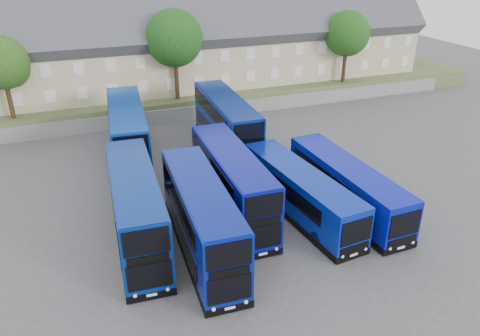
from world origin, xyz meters
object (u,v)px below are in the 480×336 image
dd_front_left (136,210)px  tree_west (4,65)px  tree_mid (175,40)px  tree_east (348,35)px  dd_front_mid (202,220)px  tree_far (358,21)px  coach_east_a (300,194)px

dd_front_left → tree_west: 23.45m
tree_mid → tree_east: tree_mid is taller
dd_front_mid → tree_mid: bearing=81.8°
tree_east → tree_far: size_ratio=0.94×
coach_east_a → tree_east: tree_east is taller
dd_front_left → tree_west: size_ratio=1.53×
coach_east_a → tree_east: 28.76m
dd_front_mid → tree_mid: tree_mid is taller
dd_front_mid → tree_west: (-11.23, 24.06, 4.83)m
coach_east_a → tree_mid: 23.80m
dd_front_mid → tree_mid: (4.77, 24.56, 5.85)m
tree_far → tree_mid: bearing=-166.0°
tree_far → dd_front_left: bearing=-140.1°
dd_front_mid → tree_far: tree_far is taller
coach_east_a → tree_west: tree_west is taller
tree_west → tree_mid: size_ratio=0.83×
dd_front_mid → tree_east: 34.92m
dd_front_mid → tree_mid: 25.69m
tree_east → coach_east_a: bearing=-127.9°
tree_mid → coach_east_a: bearing=-83.2°
dd_front_mid → dd_front_left: bearing=147.0°
tree_west → tree_mid: bearing=1.8°
dd_front_mid → tree_west: tree_west is taller
dd_front_left → tree_far: (34.20, 28.58, 5.47)m
coach_east_a → tree_far: size_ratio=1.39×
tree_west → tree_far: bearing=9.5°
tree_west → tree_mid: 16.04m
tree_west → dd_front_left: bearing=-70.1°
dd_front_left → tree_mid: 24.26m
tree_west → tree_east: (36.00, 0.00, 0.34)m
coach_east_a → tree_mid: tree_mid is taller
dd_front_left → coach_east_a: 10.95m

